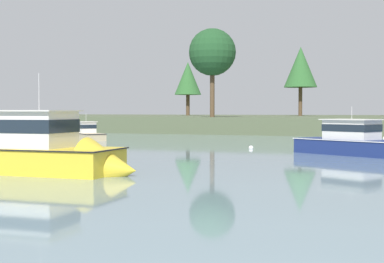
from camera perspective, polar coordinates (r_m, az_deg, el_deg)
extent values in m
cube|color=#4C563D|center=(90.21, 11.76, 0.91)|extent=(230.30, 52.01, 2.10)
cube|color=navy|center=(37.44, 16.08, -1.96)|extent=(7.83, 5.88, 1.55)
cube|color=silver|center=(37.40, 16.09, -0.82)|extent=(8.01, 6.04, 0.05)
cube|color=silver|center=(37.40, 16.02, 0.19)|extent=(3.71, 3.29, 1.25)
cube|color=#19232D|center=(37.40, 16.02, 0.38)|extent=(3.79, 3.36, 0.45)
cube|color=beige|center=(37.39, 16.03, 1.19)|extent=(4.20, 3.76, 0.06)
cylinder|color=silver|center=(37.39, 16.04, 1.87)|extent=(0.03, 0.03, 0.82)
cube|color=gold|center=(26.74, -16.43, -3.46)|extent=(8.63, 3.41, 1.79)
cone|color=gold|center=(24.51, -8.28, -3.90)|extent=(2.48, 2.89, 2.81)
cube|color=black|center=(26.67, -16.45, -1.61)|extent=(8.81, 3.54, 0.05)
cube|color=silver|center=(26.27, -15.36, 0.20)|extent=(2.74, 2.58, 1.64)
cube|color=#19232D|center=(26.27, -15.37, 0.56)|extent=(2.79, 2.64, 0.59)
cube|color=beige|center=(26.26, -15.38, 2.05)|extent=(3.07, 2.99, 0.06)
cylinder|color=silver|center=(26.28, -15.40, 3.94)|extent=(0.03, 0.03, 1.67)
cube|color=tan|center=(55.49, -10.69, -0.70)|extent=(5.62, 5.13, 1.08)
cone|color=tan|center=(58.23, -11.58, -0.58)|extent=(2.32, 2.33, 1.69)
cube|color=black|center=(55.47, -10.69, -0.17)|extent=(5.76, 5.27, 0.05)
cube|color=silver|center=(55.71, -10.79, 0.41)|extent=(2.32, 2.29, 1.06)
cube|color=#19232D|center=(55.71, -10.79, 0.52)|extent=(2.37, 2.34, 0.38)
cube|color=beige|center=(55.70, -10.79, 0.99)|extent=(2.64, 2.61, 0.06)
cylinder|color=silver|center=(55.69, -10.79, 1.43)|extent=(0.03, 0.03, 0.80)
sphere|color=white|center=(42.03, 6.06, -1.68)|extent=(0.35, 0.35, 0.35)
torus|color=#333338|center=(42.02, 6.06, -1.39)|extent=(0.12, 0.12, 0.02)
cylinder|color=brown|center=(69.76, 2.09, 4.27)|extent=(0.58, 0.58, 6.77)
sphere|color=#1E4723|center=(70.10, 2.09, 8.12)|extent=(5.89, 5.89, 5.89)
cylinder|color=brown|center=(89.16, 11.04, 3.95)|extent=(0.59, 0.59, 7.37)
cone|color=#2D602D|center=(89.38, 11.06, 6.50)|extent=(5.18, 5.18, 6.33)
cylinder|color=brown|center=(96.97, -0.42, 3.41)|extent=(0.64, 0.64, 5.96)
cone|color=#2D602D|center=(97.12, -0.43, 5.47)|extent=(4.65, 4.65, 5.68)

